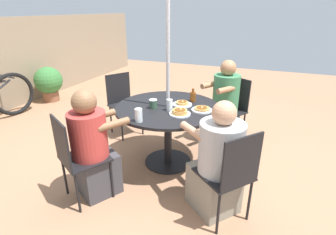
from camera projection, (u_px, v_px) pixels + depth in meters
ground_plane at (168, 161)px, 3.30m from camera, size 12.00×12.00×0.00m
patio_table at (168, 116)px, 3.06m from camera, size 1.22×1.22×0.74m
umbrella_pole at (168, 80)px, 2.89m from camera, size 0.04×0.04×2.10m
patio_chair_north at (123, 100)px, 3.91m from camera, size 0.56×0.56×0.90m
patio_chair_east at (76, 155)px, 2.46m from camera, size 0.55×0.55×0.90m
diner_east at (93, 149)px, 2.56m from camera, size 0.60×0.54×1.12m
patio_chair_south at (231, 172)px, 2.20m from camera, size 0.57×0.57×0.90m
diner_south at (217, 164)px, 2.35m from camera, size 0.62×0.64×1.10m
patio_chair_west at (232, 106)px, 3.70m from camera, size 0.56×0.56×0.90m
diner_west at (224, 107)px, 3.60m from camera, size 0.56×0.53×1.17m
pancake_plate_a at (202, 109)px, 2.88m from camera, size 0.23×0.23×0.05m
pancake_plate_b at (182, 104)px, 3.05m from camera, size 0.23×0.23×0.06m
pancake_plate_c at (180, 113)px, 2.78m from camera, size 0.23×0.23×0.07m
syrup_bottle at (193, 96)px, 3.16m from camera, size 0.09×0.07×0.16m
coffee_cup at (153, 104)px, 2.95m from camera, size 0.09×0.09×0.10m
drinking_glass_a at (169, 105)px, 2.88m from camera, size 0.07×0.07×0.13m
drinking_glass_b at (139, 115)px, 2.59m from camera, size 0.08×0.08×0.14m
potted_shrub at (49, 82)px, 5.31m from camera, size 0.54×0.54×0.71m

